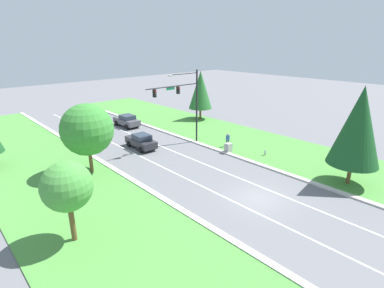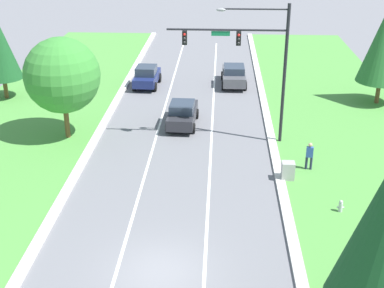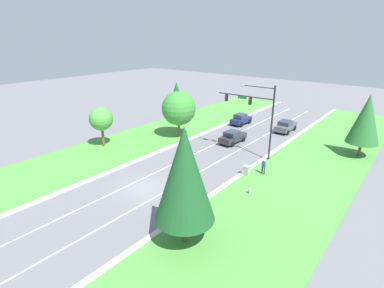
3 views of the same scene
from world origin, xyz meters
name	(u,v)px [view 3 (image 3 of 3)]	position (x,y,z in m)	size (l,w,h in m)	color
ground_plane	(146,188)	(0.00, 0.00, 0.00)	(160.00, 160.00, 0.00)	slate
curb_strip_right	(193,208)	(5.65, 0.00, 0.07)	(0.50, 90.00, 0.15)	beige
curb_strip_left	(109,172)	(-5.65, 0.00, 0.07)	(0.50, 90.00, 0.15)	beige
grass_verge_right	(249,232)	(10.90, 0.00, 0.04)	(10.00, 90.00, 0.08)	#4C8E3D
grass_verge_left	(81,160)	(-10.90, 0.00, 0.04)	(10.00, 90.00, 0.08)	#4C8E3D
lane_stripe_inner_left	(134,183)	(-1.80, 0.00, 0.00)	(0.14, 81.00, 0.01)	white
lane_stripe_inner_right	(160,194)	(1.80, 0.00, 0.00)	(0.14, 81.00, 0.01)	white
traffic_signal_mast	(257,110)	(4.21, 13.61, 5.69)	(7.19, 0.41, 8.64)	black
charcoal_sedan	(233,137)	(-0.23, 16.14, 0.85)	(2.08, 4.49, 1.68)	#28282D
graphite_sedan	(286,126)	(3.42, 25.44, 0.88)	(2.11, 4.63, 1.72)	#4C4C51
navy_sedan	(241,119)	(-3.79, 24.67, 0.88)	(2.07, 4.18, 1.76)	navy
utility_cabinet	(246,171)	(6.05, 8.39, 0.53)	(0.70, 0.60, 1.07)	#9E9E99
pedestrian	(264,166)	(7.37, 9.64, 0.94)	(0.40, 0.26, 1.69)	#232842
fire_hydrant	(250,191)	(8.25, 5.06, 0.34)	(0.34, 0.20, 0.70)	#B7B7BC
conifer_near_right_tree	(366,119)	(14.18, 21.30, 4.65)	(3.59, 3.59, 7.53)	brown
oak_near_left_tree	(179,108)	(-7.45, 13.52, 4.18)	(4.72, 4.72, 6.55)	brown
conifer_far_right_tree	(185,175)	(7.82, -3.69, 5.18)	(4.11, 4.11, 8.47)	brown
oak_far_left_tree	(101,119)	(-12.74, 4.55, 3.69)	(2.99, 2.99, 5.21)	brown
conifer_mid_left_tree	(177,96)	(-14.31, 20.95, 3.99)	(2.94, 2.94, 6.36)	brown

